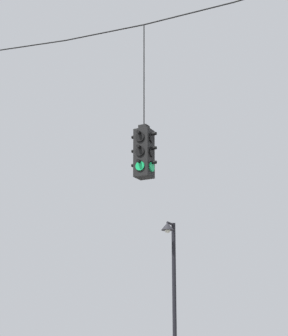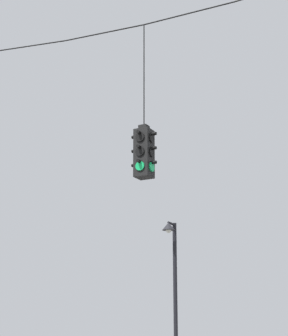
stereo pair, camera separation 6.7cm
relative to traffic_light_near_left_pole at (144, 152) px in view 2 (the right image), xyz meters
The scene contains 3 objects.
span_wire 3.38m from the traffic_light_near_left_pole, ahead, with size 14.92×0.03×0.65m.
traffic_light_near_left_pole is the anchor object (origin of this frame).
street_lamp 6.51m from the traffic_light_near_left_pole, 109.69° to the left, with size 0.38×0.67×5.25m.
Camera 2 is at (5.08, -11.81, 1.49)m, focal length 70.00 mm.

